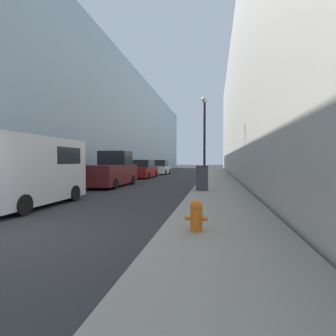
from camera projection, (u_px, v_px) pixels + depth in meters
name	position (u px, v px, depth m)	size (l,w,h in m)	color
sidewalk_right	(218.00, 179.00, 22.15)	(2.86, 60.00, 0.12)	gray
building_left_glass	(94.00, 125.00, 32.55)	(12.00, 60.00, 12.06)	#849EB2
building_right_stone	(288.00, 102.00, 28.46)	(12.00, 60.00, 16.09)	beige
fire_hydrant	(196.00, 215.00, 5.63)	(0.50, 0.39, 0.67)	orange
trash_bin	(202.00, 178.00, 13.49)	(0.62, 0.58, 1.25)	#3D3D42
lamppost	(205.00, 131.00, 17.85)	(0.43, 0.43, 5.90)	black
white_van	(29.00, 169.00, 9.40)	(2.16, 4.59, 2.46)	silver
pickup_truck	(111.00, 171.00, 16.82)	(2.11, 5.16, 2.28)	#561919
parked_sedan_near	(143.00, 170.00, 24.81)	(1.91, 4.63, 1.72)	maroon
parked_sedan_far	(161.00, 168.00, 31.39)	(1.85, 4.41, 1.73)	silver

